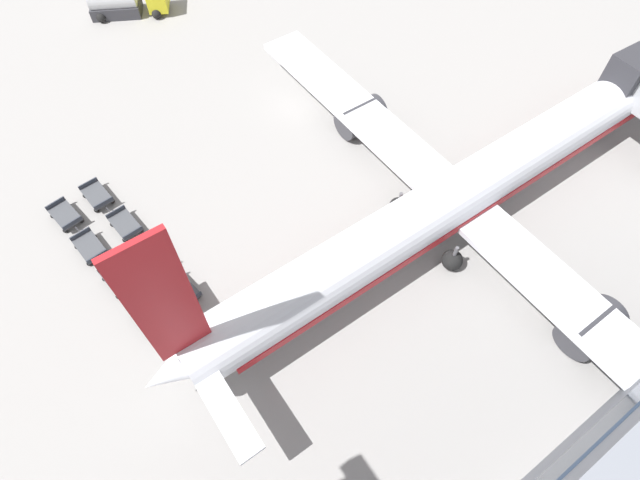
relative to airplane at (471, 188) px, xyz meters
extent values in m
plane|color=gray|center=(-15.87, -2.27, -2.83)|extent=(500.00, 500.00, 0.00)
cube|color=#2D2D33|center=(-0.09, 15.76, 1.83)|extent=(2.59, 4.33, 3.65)
cylinder|color=silver|center=(0.00, 0.70, 0.18)|extent=(3.74, 43.04, 3.50)
cone|color=silver|center=(0.12, -20.81, 0.18)|extent=(3.35, 4.22, 3.33)
cube|color=red|center=(0.11, -20.15, 6.39)|extent=(0.29, 2.63, 8.92)
cube|color=silver|center=(0.11, -20.13, 0.71)|extent=(12.06, 1.41, 0.24)
cube|color=silver|center=(0.01, -1.02, -0.60)|extent=(43.06, 3.61, 0.44)
cylinder|color=#333338|center=(10.79, -0.56, -1.58)|extent=(2.43, 3.51, 2.41)
cylinder|color=#333338|center=(-10.78, -0.68, -1.58)|extent=(2.43, 3.51, 2.41)
cube|color=red|center=(0.00, 0.70, -0.43)|extent=(3.79, 38.74, 0.63)
cylinder|color=#56565B|center=(-0.08, 14.04, -1.42)|extent=(0.24, 0.24, 1.46)
sphere|color=black|center=(-0.08, 14.04, -2.15)|extent=(1.36, 1.36, 1.36)
cylinder|color=#56565B|center=(2.67, -3.58, -1.42)|extent=(0.24, 0.24, 1.46)
sphere|color=black|center=(2.67, -3.58, -2.15)|extent=(1.36, 1.36, 1.36)
cylinder|color=#56565B|center=(-2.63, -3.61, -1.42)|extent=(0.24, 0.24, 1.46)
sphere|color=black|center=(-2.63, -3.61, -2.15)|extent=(1.36, 1.36, 1.36)
cube|color=#333338|center=(-37.00, -10.21, -2.28)|extent=(4.40, 5.23, 1.11)
sphere|color=black|center=(-34.12, -7.40, -2.38)|extent=(0.90, 0.90, 0.90)
sphere|color=black|center=(-36.24, -6.26, -2.38)|extent=(0.90, 0.90, 0.90)
sphere|color=black|center=(-36.58, -11.97, -2.38)|extent=(0.90, 0.90, 0.90)
sphere|color=black|center=(-38.70, -10.83, -2.38)|extent=(0.90, 0.90, 0.90)
cube|color=#424449|center=(-15.31, -22.77, -2.28)|extent=(2.66, 1.81, 0.10)
cube|color=#2D333D|center=(-14.14, -22.57, -2.07)|extent=(0.32, 1.41, 0.32)
cube|color=#2D333D|center=(-16.47, -22.96, -2.07)|extent=(0.32, 1.41, 0.32)
cube|color=#333338|center=(-13.75, -22.50, -2.40)|extent=(0.70, 0.18, 0.06)
sphere|color=black|center=(-14.36, -23.22, -2.65)|extent=(0.36, 0.36, 0.36)
sphere|color=black|center=(-14.56, -22.03, -2.65)|extent=(0.36, 0.36, 0.36)
sphere|color=black|center=(-16.05, -23.51, -2.65)|extent=(0.36, 0.36, 0.36)
sphere|color=black|center=(-16.25, -22.31, -2.65)|extent=(0.36, 0.36, 0.36)
cube|color=#424449|center=(-11.79, -22.32, -2.28)|extent=(2.60, 1.69, 0.10)
cube|color=#2D333D|center=(-10.61, -22.19, -2.07)|extent=(0.24, 1.42, 0.32)
cube|color=#2D333D|center=(-12.97, -22.46, -2.07)|extent=(0.24, 1.42, 0.32)
cube|color=#333338|center=(-10.22, -22.15, -2.40)|extent=(0.70, 0.14, 0.06)
sphere|color=black|center=(-10.87, -22.83, -2.65)|extent=(0.36, 0.36, 0.36)
sphere|color=black|center=(-11.00, -21.63, -2.65)|extent=(0.36, 0.36, 0.36)
sphere|color=black|center=(-12.57, -23.02, -2.65)|extent=(0.36, 0.36, 0.36)
sphere|color=black|center=(-12.71, -21.82, -2.65)|extent=(0.36, 0.36, 0.36)
cube|color=#424449|center=(-8.42, -21.72, -2.28)|extent=(2.62, 1.73, 0.10)
cube|color=#2D333D|center=(-7.24, -21.56, -2.07)|extent=(0.27, 1.42, 0.32)
cube|color=#2D333D|center=(-9.59, -21.87, -2.07)|extent=(0.27, 1.42, 0.32)
cube|color=#333338|center=(-6.86, -21.51, -2.40)|extent=(0.70, 0.15, 0.06)
sphere|color=black|center=(-7.49, -22.20, -2.65)|extent=(0.36, 0.36, 0.36)
sphere|color=black|center=(-7.65, -21.00, -2.65)|extent=(0.36, 0.36, 0.36)
sphere|color=black|center=(-9.19, -22.43, -2.65)|extent=(0.36, 0.36, 0.36)
sphere|color=black|center=(-9.35, -21.23, -2.65)|extent=(0.36, 0.36, 0.36)
cube|color=#424449|center=(-5.00, -21.23, -2.28)|extent=(2.63, 1.75, 0.10)
cube|color=#2D333D|center=(-3.83, -21.07, -2.07)|extent=(0.28, 1.42, 0.32)
cube|color=#2D333D|center=(-6.18, -21.40, -2.07)|extent=(0.28, 1.42, 0.32)
cube|color=#333338|center=(-3.44, -21.01, -2.40)|extent=(0.70, 0.16, 0.06)
sphere|color=black|center=(-4.07, -21.71, -2.65)|extent=(0.36, 0.36, 0.36)
sphere|color=black|center=(-4.24, -20.51, -2.65)|extent=(0.36, 0.36, 0.36)
sphere|color=black|center=(-5.77, -21.95, -2.65)|extent=(0.36, 0.36, 0.36)
sphere|color=black|center=(-5.94, -20.76, -2.65)|extent=(0.36, 0.36, 0.36)
cube|color=#424449|center=(-15.73, -20.33, -2.28)|extent=(2.59, 1.67, 0.10)
cube|color=#2D333D|center=(-14.55, -20.21, -2.07)|extent=(0.23, 1.42, 0.32)
cube|color=#2D333D|center=(-16.91, -20.46, -2.07)|extent=(0.23, 1.42, 0.32)
cube|color=#333338|center=(-14.16, -20.17, -2.40)|extent=(0.70, 0.13, 0.06)
sphere|color=black|center=(-14.81, -20.84, -2.65)|extent=(0.36, 0.36, 0.36)
sphere|color=black|center=(-14.94, -19.64, -2.65)|extent=(0.36, 0.36, 0.36)
sphere|color=black|center=(-16.52, -21.02, -2.65)|extent=(0.36, 0.36, 0.36)
sphere|color=black|center=(-16.65, -19.82, -2.65)|extent=(0.36, 0.36, 0.36)
cube|color=#424449|center=(-12.20, -19.69, -2.28)|extent=(2.60, 1.69, 0.10)
cube|color=#2D333D|center=(-11.02, -19.55, -2.07)|extent=(0.24, 1.42, 0.32)
cube|color=#2D333D|center=(-13.38, -19.82, -2.07)|extent=(0.24, 1.42, 0.32)
cube|color=#333338|center=(-10.64, -19.51, -2.40)|extent=(0.70, 0.14, 0.06)
sphere|color=black|center=(-11.28, -20.19, -2.65)|extent=(0.36, 0.36, 0.36)
sphere|color=black|center=(-11.42, -18.99, -2.65)|extent=(0.36, 0.36, 0.36)
sphere|color=black|center=(-12.99, -20.38, -2.65)|extent=(0.36, 0.36, 0.36)
sphere|color=black|center=(-13.12, -19.18, -2.65)|extent=(0.36, 0.36, 0.36)
cube|color=#424449|center=(-8.84, -19.19, -2.28)|extent=(2.62, 1.73, 0.10)
cube|color=#2D333D|center=(-7.66, -19.03, -2.07)|extent=(0.27, 1.42, 0.32)
cube|color=#2D333D|center=(-10.01, -19.35, -2.07)|extent=(0.27, 1.42, 0.32)
cube|color=#333338|center=(-7.28, -18.98, -2.40)|extent=(0.70, 0.15, 0.06)
sphere|color=black|center=(-7.91, -19.68, -2.65)|extent=(0.36, 0.36, 0.36)
sphere|color=black|center=(-8.07, -18.48, -2.65)|extent=(0.36, 0.36, 0.36)
sphere|color=black|center=(-9.61, -19.90, -2.65)|extent=(0.36, 0.36, 0.36)
sphere|color=black|center=(-9.77, -18.70, -2.65)|extent=(0.36, 0.36, 0.36)
cube|color=#424449|center=(-5.46, -18.79, -2.28)|extent=(2.65, 1.81, 0.10)
cube|color=#2D333D|center=(-4.29, -18.59, -2.07)|extent=(0.31, 1.41, 0.32)
cube|color=#2D333D|center=(-6.63, -18.99, -2.07)|extent=(0.31, 1.41, 0.32)
cube|color=#333338|center=(-3.90, -18.53, -2.40)|extent=(0.70, 0.18, 0.06)
sphere|color=black|center=(-4.51, -19.24, -2.65)|extent=(0.36, 0.36, 0.36)
sphere|color=black|center=(-4.71, -18.05, -2.65)|extent=(0.36, 0.36, 0.36)
sphere|color=black|center=(-6.20, -19.53, -2.65)|extent=(0.36, 0.36, 0.36)
sphere|color=black|center=(-6.40, -18.34, -2.65)|extent=(0.36, 0.36, 0.36)
cube|color=yellow|center=(-0.82, -10.05, -2.83)|extent=(0.41, 20.31, 0.01)
camera|label=1|loc=(11.63, -20.21, 25.07)|focal=28.00mm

